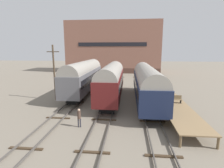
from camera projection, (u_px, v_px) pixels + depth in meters
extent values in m
plane|color=slate|center=(107.00, 110.00, 21.27)|extent=(200.00, 200.00, 0.00)
cube|color=#4C4742|center=(62.00, 108.00, 21.78)|extent=(0.08, 60.00, 0.16)
cube|color=#4C4742|center=(73.00, 108.00, 21.64)|extent=(0.08, 60.00, 0.16)
cube|color=#3D2D1E|center=(26.00, 148.00, 12.94)|extent=(2.60, 0.24, 0.10)
cube|color=#3D2D1E|center=(58.00, 118.00, 18.80)|extent=(2.60, 0.24, 0.10)
cube|color=#3D2D1E|center=(75.00, 102.00, 24.67)|extent=(2.60, 0.24, 0.10)
cube|color=#3D2D1E|center=(85.00, 92.00, 30.53)|extent=(2.60, 0.24, 0.10)
cube|color=#3D2D1E|center=(92.00, 85.00, 36.39)|extent=(2.60, 0.24, 0.10)
cube|color=#3D2D1E|center=(98.00, 80.00, 42.26)|extent=(2.60, 0.24, 0.10)
cube|color=#3D2D1E|center=(101.00, 77.00, 48.12)|extent=(2.60, 0.24, 0.10)
cube|color=#4C4742|center=(102.00, 109.00, 21.30)|extent=(0.08, 60.00, 0.16)
cube|color=#4C4742|center=(113.00, 109.00, 21.17)|extent=(0.08, 60.00, 0.16)
cube|color=#3D2D1E|center=(92.00, 152.00, 12.47)|extent=(2.60, 0.24, 0.10)
cube|color=#3D2D1E|center=(104.00, 120.00, 18.33)|extent=(2.60, 0.24, 0.10)
cube|color=#3D2D1E|center=(110.00, 103.00, 24.19)|extent=(2.60, 0.24, 0.10)
cube|color=#3D2D1E|center=(114.00, 93.00, 30.06)|extent=(2.60, 0.24, 0.10)
cube|color=#3D2D1E|center=(116.00, 86.00, 35.92)|extent=(2.60, 0.24, 0.10)
cube|color=#3D2D1E|center=(118.00, 81.00, 41.79)|extent=(2.60, 0.24, 0.10)
cube|color=#3D2D1E|center=(120.00, 77.00, 47.65)|extent=(2.60, 0.24, 0.10)
cube|color=#4C4742|center=(143.00, 110.00, 20.83)|extent=(0.08, 60.00, 0.16)
cube|color=#4C4742|center=(155.00, 111.00, 20.70)|extent=(0.08, 60.00, 0.16)
cube|color=#3D2D1E|center=(164.00, 156.00, 11.99)|extent=(2.60, 0.24, 0.10)
cube|color=#3D2D1E|center=(152.00, 121.00, 17.86)|extent=(2.60, 0.24, 0.10)
cube|color=#3D2D1E|center=(147.00, 104.00, 23.72)|extent=(2.60, 0.24, 0.10)
cube|color=#3D2D1E|center=(143.00, 93.00, 29.59)|extent=(2.60, 0.24, 0.10)
cube|color=#3D2D1E|center=(141.00, 86.00, 35.45)|extent=(2.60, 0.24, 0.10)
cube|color=#3D2D1E|center=(139.00, 81.00, 41.31)|extent=(2.60, 0.24, 0.10)
cube|color=#3D2D1E|center=(138.00, 77.00, 47.18)|extent=(2.60, 0.24, 0.10)
cube|color=black|center=(91.00, 84.00, 35.04)|extent=(1.80, 2.40, 1.00)
cube|color=black|center=(75.00, 99.00, 24.60)|extent=(1.80, 2.40, 1.00)
cube|color=slate|center=(84.00, 79.00, 29.45)|extent=(3.08, 16.43, 2.98)
cube|color=black|center=(84.00, 77.00, 29.38)|extent=(3.12, 15.12, 1.07)
cylinder|color=gray|center=(84.00, 70.00, 29.17)|extent=(2.93, 16.10, 2.93)
cube|color=black|center=(114.00, 89.00, 30.76)|extent=(1.80, 2.40, 1.00)
cube|color=black|center=(107.00, 107.00, 21.19)|extent=(1.80, 2.40, 1.00)
cube|color=#5B1919|center=(111.00, 83.00, 25.60)|extent=(2.90, 15.07, 2.90)
cube|color=black|center=(111.00, 81.00, 25.54)|extent=(2.94, 13.86, 1.04)
cylinder|color=gray|center=(111.00, 74.00, 25.33)|extent=(2.76, 14.77, 2.76)
cube|color=black|center=(143.00, 90.00, 29.95)|extent=(1.80, 2.40, 1.00)
cube|color=black|center=(151.00, 113.00, 18.96)|extent=(1.80, 2.40, 1.00)
cube|color=#192342|center=(147.00, 86.00, 24.11)|extent=(3.06, 17.30, 2.66)
cube|color=black|center=(147.00, 84.00, 24.05)|extent=(3.10, 15.92, 0.96)
cylinder|color=gray|center=(147.00, 77.00, 23.86)|extent=(2.91, 16.95, 2.91)
cube|color=#8C704C|center=(175.00, 105.00, 19.95)|extent=(3.01, 14.72, 0.10)
cylinder|color=brown|center=(180.00, 141.00, 13.13)|extent=(0.20, 0.20, 0.96)
cylinder|color=brown|center=(218.00, 143.00, 12.87)|extent=(0.20, 0.20, 0.96)
cylinder|color=brown|center=(154.00, 94.00, 27.22)|extent=(0.20, 0.20, 0.96)
cylinder|color=brown|center=(172.00, 95.00, 26.97)|extent=(0.20, 0.20, 0.96)
cylinder|color=brown|center=(162.00, 110.00, 20.17)|extent=(0.20, 0.20, 0.96)
cylinder|color=brown|center=(187.00, 110.00, 19.92)|extent=(0.20, 0.20, 0.96)
cube|color=brown|center=(176.00, 99.00, 20.67)|extent=(1.40, 0.40, 0.06)
cube|color=brown|center=(175.00, 97.00, 20.79)|extent=(1.40, 0.06, 0.45)
cube|color=black|center=(170.00, 101.00, 20.77)|extent=(0.06, 0.40, 0.40)
cube|color=black|center=(181.00, 101.00, 20.65)|extent=(0.06, 0.40, 0.40)
cylinder|color=#282833|center=(78.00, 123.00, 16.61)|extent=(0.12, 0.12, 0.87)
cylinder|color=#282833|center=(80.00, 123.00, 16.59)|extent=(0.12, 0.12, 0.87)
cylinder|color=#4C382D|center=(79.00, 115.00, 16.45)|extent=(0.32, 0.32, 0.72)
sphere|color=tan|center=(79.00, 110.00, 16.36)|extent=(0.23, 0.23, 0.23)
cylinder|color=#473828|center=(54.00, 73.00, 25.07)|extent=(0.24, 0.24, 7.98)
cube|color=#473828|center=(53.00, 52.00, 24.49)|extent=(1.80, 0.12, 0.12)
cube|color=#4F342A|center=(114.00, 69.00, 61.28)|extent=(30.51, 11.32, 1.65)
cube|color=brown|center=(114.00, 45.00, 59.72)|extent=(30.51, 11.32, 14.82)
cube|color=black|center=(112.00, 44.00, 54.14)|extent=(21.36, 0.10, 1.20)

